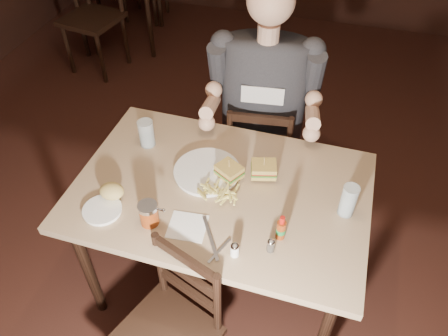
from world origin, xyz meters
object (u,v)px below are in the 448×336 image
(bg_chair_near, at_px, (91,18))
(glass_right, at_px, (348,200))
(chair_far, at_px, (259,153))
(main_table, at_px, (221,199))
(hot_sauce, at_px, (281,227))
(glass_left, at_px, (146,133))
(side_plate, at_px, (102,211))
(syrup_dispenser, at_px, (149,214))
(dinner_plate, at_px, (207,172))
(diner, at_px, (264,83))

(bg_chair_near, bearing_deg, glass_right, -29.56)
(bg_chair_near, height_order, glass_right, bg_chair_near)
(bg_chair_near, bearing_deg, chair_far, -24.79)
(main_table, relative_size, glass_right, 8.66)
(bg_chair_near, distance_m, hot_sauce, 2.93)
(main_table, height_order, glass_left, glass_left)
(chair_far, distance_m, side_plate, 1.11)
(glass_right, bearing_deg, glass_left, 169.69)
(syrup_dispenser, bearing_deg, dinner_plate, 68.24)
(bg_chair_near, relative_size, syrup_dispenser, 9.11)
(diner, distance_m, glass_right, 0.78)
(dinner_plate, distance_m, syrup_dispenser, 0.37)
(diner, height_order, glass_right, diner)
(bg_chair_near, height_order, glass_left, bg_chair_near)
(syrup_dispenser, bearing_deg, bg_chair_near, 125.85)
(dinner_plate, height_order, hot_sauce, hot_sauce)
(main_table, relative_size, syrup_dispenser, 12.45)
(chair_far, relative_size, diner, 0.81)
(main_table, relative_size, dinner_plate, 4.42)
(glass_right, bearing_deg, hot_sauce, -140.09)
(chair_far, height_order, glass_left, glass_left)
(chair_far, bearing_deg, side_plate, 54.83)
(chair_far, distance_m, glass_left, 0.79)
(bg_chair_near, relative_size, dinner_plate, 3.24)
(diner, relative_size, dinner_plate, 3.47)
(dinner_plate, bearing_deg, chair_far, 76.53)
(main_table, relative_size, hot_sauce, 10.79)
(diner, relative_size, glass_left, 7.49)
(glass_left, height_order, hot_sauce, glass_left)
(diner, bearing_deg, hot_sauce, -79.30)
(dinner_plate, bearing_deg, glass_right, -5.52)
(chair_far, xyz_separation_m, side_plate, (-0.50, -0.92, 0.35))
(chair_far, height_order, dinner_plate, chair_far)
(bg_chair_near, height_order, hot_sauce, bg_chair_near)
(chair_far, bearing_deg, glass_right, 121.07)
(dinner_plate, height_order, glass_left, glass_left)
(diner, height_order, glass_left, diner)
(dinner_plate, bearing_deg, bg_chair_near, 132.14)
(main_table, bearing_deg, chair_far, 85.50)
(chair_far, relative_size, dinner_plate, 2.81)
(chair_far, distance_m, diner, 0.54)
(chair_far, distance_m, bg_chair_near, 2.16)
(dinner_plate, bearing_deg, main_table, -39.07)
(chair_far, height_order, syrup_dispenser, syrup_dispenser)
(dinner_plate, bearing_deg, syrup_dispenser, -112.79)
(main_table, distance_m, chair_far, 0.71)
(side_plate, bearing_deg, bg_chair_near, 120.68)
(syrup_dispenser, height_order, side_plate, syrup_dispenser)
(main_table, xyz_separation_m, glass_right, (0.55, 0.01, 0.15))
(side_plate, bearing_deg, dinner_plate, 43.48)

